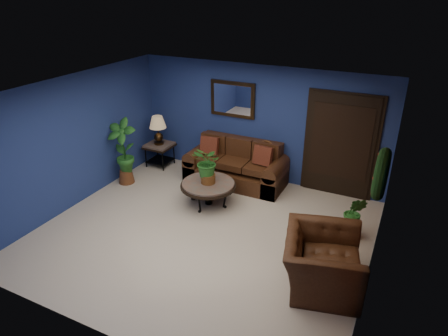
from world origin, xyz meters
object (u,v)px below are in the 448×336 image
at_px(sofa, 237,168).
at_px(side_chair, 263,161).
at_px(coffee_table, 208,185).
at_px(armchair, 322,262).
at_px(end_table, 160,149).
at_px(table_lamp, 158,127).

bearing_deg(sofa, side_chair, 4.18).
relative_size(coffee_table, armchair, 0.88).
bearing_deg(end_table, sofa, 0.88).
height_order(coffee_table, side_chair, side_chair).
bearing_deg(side_chair, coffee_table, -109.17).
bearing_deg(table_lamp, side_chair, 1.63).
relative_size(side_chair, armchair, 0.83).
bearing_deg(side_chair, sofa, -165.02).
bearing_deg(coffee_table, table_lamp, 149.61).
bearing_deg(armchair, end_table, 47.69).
xyz_separation_m(table_lamp, armchair, (4.45, -2.45, -0.57)).
bearing_deg(coffee_table, sofa, 85.15).
height_order(coffee_table, table_lamp, table_lamp).
bearing_deg(end_table, coffee_table, -30.39).
bearing_deg(side_chair, end_table, -167.58).
distance_m(coffee_table, side_chair, 1.38).
bearing_deg(coffee_table, end_table, 149.61).
relative_size(table_lamp, armchair, 0.53).
bearing_deg(coffee_table, side_chair, 60.03).
bearing_deg(side_chair, armchair, -42.75).
bearing_deg(sofa, coffee_table, -94.85).
bearing_deg(sofa, table_lamp, -179.12).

